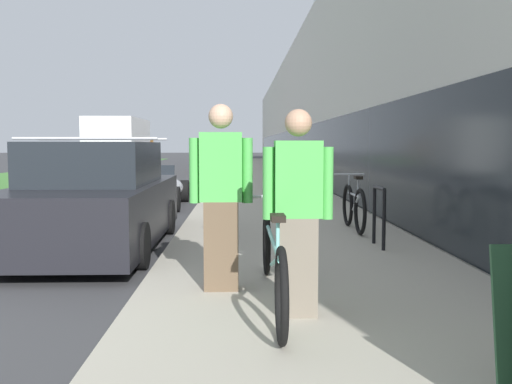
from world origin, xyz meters
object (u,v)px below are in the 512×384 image
Objects in this scene: cruiser_bike_nearest at (354,207)px; vintage_roadster_curbside at (150,189)px; bike_rack_hoop at (379,210)px; person_bystander at (221,197)px; parked_sedan_curbside at (96,201)px; moving_truck at (121,147)px; tandem_bicycle at (272,261)px; person_rider at (298,213)px.

cruiser_bike_nearest reaches higher than vintage_roadster_curbside.
bike_rack_hoop is 0.48× the size of cruiser_bike_nearest.
bike_rack_hoop is at bearing 47.03° from person_bystander.
bike_rack_hoop is at bearing -10.53° from parked_sedan_curbside.
moving_truck reaches higher than person_bystander.
moving_truck is at bearing 110.06° from bike_rack_hoop.
cruiser_bike_nearest is at bearing 69.65° from tandem_bicycle.
person_rider is 0.41× the size of vintage_roadster_curbside.
person_bystander is 0.44× the size of vintage_roadster_curbside.
cruiser_bike_nearest is at bearing 61.55° from person_bystander.
cruiser_bike_nearest is 4.13m from parked_sedan_curbside.
person_rider is 10.23m from vintage_roadster_curbside.
moving_truck reaches higher than bike_rack_hoop.
vintage_roadster_curbside reaches higher than bike_rack_hoop.
person_bystander reaches higher than tandem_bicycle.
cruiser_bike_nearest is at bearing -68.65° from moving_truck.
person_rider is 4.72m from parked_sedan_curbside.
tandem_bicycle is 0.86m from person_bystander.
person_rider is 1.10m from person_bystander.
parked_sedan_curbside is at bearing 169.47° from bike_rack_hoop.
parked_sedan_curbside is at bearing 123.02° from person_bystander.
parked_sedan_curbside is at bearing -79.36° from moving_truck.
moving_truck is at bearing 103.76° from person_bystander.
person_rider is at bearing -63.97° from tandem_bicycle.
person_rider is at bearing -114.85° from bike_rack_hoop.
cruiser_bike_nearest is (1.42, 4.71, -0.47)m from person_rider.
person_rider is at bearing -74.35° from vintage_roadster_curbside.
person_bystander is at bearing -76.24° from moving_truck.
tandem_bicycle is at bearing -120.72° from bike_rack_hoop.
tandem_bicycle is at bearing 116.03° from person_rider.
moving_truck is at bearing 111.35° from cruiser_bike_nearest.
person_bystander is at bearing -76.84° from vintage_roadster_curbside.
moving_truck is at bearing 100.64° from parked_sedan_curbside.
person_bystander is 2.14× the size of bike_rack_hoop.
person_rider is at bearing -75.29° from moving_truck.
parked_sedan_curbside is (-2.44, 3.53, 0.20)m from tandem_bicycle.
tandem_bicycle is at bearing -75.48° from moving_truck.
parked_sedan_curbside is at bearing -88.80° from vintage_roadster_curbside.
tandem_bicycle is 3.22m from bike_rack_hoop.
cruiser_bike_nearest is 0.37× the size of parked_sedan_curbside.
bike_rack_hoop is 0.21× the size of vintage_roadster_curbside.
vintage_roadster_curbside is at bearing -75.89° from moving_truck.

